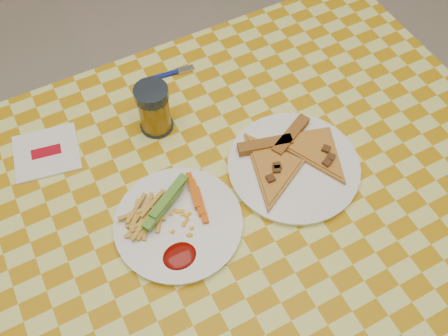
{
  "coord_description": "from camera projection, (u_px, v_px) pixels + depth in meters",
  "views": [
    {
      "loc": [
        -0.22,
        -0.44,
        1.62
      ],
      "look_at": [
        0.04,
        0.04,
        0.78
      ],
      "focal_mm": 40.0,
      "sensor_mm": 36.0,
      "label": 1
    }
  ],
  "objects": [
    {
      "name": "ground",
      "position": [
        220.0,
        310.0,
        1.63
      ],
      "size": [
        8.0,
        8.0,
        0.0
      ],
      "primitive_type": "plane",
      "color": "#C1B49B",
      "rests_on": "ground"
    },
    {
      "name": "table",
      "position": [
        217.0,
        212.0,
        1.05
      ],
      "size": [
        1.28,
        0.88,
        0.76
      ],
      "color": "silver",
      "rests_on": "ground"
    },
    {
      "name": "plate_left",
      "position": [
        179.0,
        224.0,
        0.95
      ],
      "size": [
        0.31,
        0.31,
        0.01
      ],
      "primitive_type": "cylinder",
      "rotation": [
        0.0,
        0.0,
        -0.36
      ],
      "color": "white",
      "rests_on": "table"
    },
    {
      "name": "plate_right",
      "position": [
        293.0,
        167.0,
        1.02
      ],
      "size": [
        0.27,
        0.27,
        0.01
      ],
      "primitive_type": "cylinder",
      "rotation": [
        0.0,
        0.0,
        0.0
      ],
      "color": "white",
      "rests_on": "table"
    },
    {
      "name": "fries_veggies",
      "position": [
        170.0,
        215.0,
        0.94
      ],
      "size": [
        0.19,
        0.18,
        0.04
      ],
      "color": "gold",
      "rests_on": "plate_left"
    },
    {
      "name": "pizza_slices",
      "position": [
        291.0,
        157.0,
        1.02
      ],
      "size": [
        0.3,
        0.26,
        0.02
      ],
      "color": "gold",
      "rests_on": "plate_right"
    },
    {
      "name": "drink_glass",
      "position": [
        154.0,
        109.0,
        1.04
      ],
      "size": [
        0.07,
        0.07,
        0.12
      ],
      "color": "black",
      "rests_on": "table"
    },
    {
      "name": "napkin",
      "position": [
        47.0,
        153.0,
        1.04
      ],
      "size": [
        0.15,
        0.14,
        0.01
      ],
      "rotation": [
        0.0,
        0.0,
        -0.18
      ],
      "color": "white",
      "rests_on": "table"
    },
    {
      "name": "fork",
      "position": [
        169.0,
        74.0,
        1.16
      ],
      "size": [
        0.13,
        0.03,
        0.01
      ],
      "rotation": [
        0.0,
        0.0,
        -0.12
      ],
      "color": "navy",
      "rests_on": "table"
    }
  ]
}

